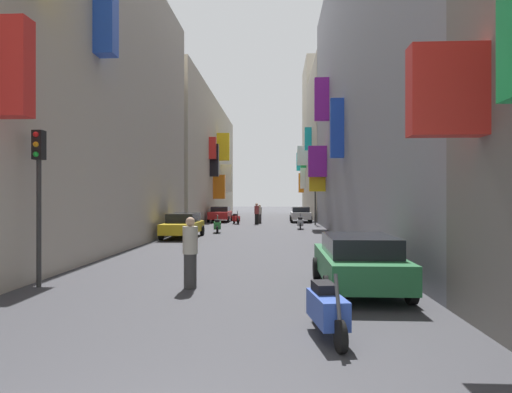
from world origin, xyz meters
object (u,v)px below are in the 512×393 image
(scooter_blue, at_px, (327,308))
(pedestrian_crossing, at_px, (260,214))
(pedestrian_near_left, at_px, (257,214))
(traffic_light_far_corner, at_px, (315,191))
(parked_car_silver, at_px, (300,214))
(traffic_light_near_corner, at_px, (39,180))
(parked_car_green, at_px, (358,261))
(pedestrian_near_right, at_px, (190,253))
(parked_car_yellow, at_px, (183,225))
(scooter_red, at_px, (236,219))
(scooter_silver, at_px, (300,223))
(parked_car_red, at_px, (220,214))
(scooter_green, at_px, (217,225))

(scooter_blue, relative_size, pedestrian_crossing, 1.22)
(pedestrian_near_left, height_order, traffic_light_far_corner, traffic_light_far_corner)
(parked_car_silver, distance_m, traffic_light_near_corner, 30.43)
(parked_car_green, bearing_deg, pedestrian_near_left, 98.32)
(pedestrian_near_right, bearing_deg, parked_car_yellow, 103.12)
(parked_car_yellow, bearing_deg, pedestrian_near_right, -76.88)
(scooter_blue, distance_m, traffic_light_near_corner, 8.13)
(parked_car_green, xyz_separation_m, scooter_red, (-5.54, 26.05, -0.27))
(pedestrian_near_left, bearing_deg, pedestrian_near_right, -90.94)
(parked_car_yellow, height_order, traffic_light_far_corner, traffic_light_far_corner)
(scooter_silver, xyz_separation_m, traffic_light_far_corner, (1.47, 4.72, 2.29))
(parked_car_yellow, xyz_separation_m, parked_car_green, (7.33, -13.52, 0.00))
(scooter_blue, bearing_deg, scooter_silver, 88.12)
(pedestrian_crossing, bearing_deg, parked_car_yellow, -105.39)
(traffic_light_far_corner, bearing_deg, scooter_blue, -94.47)
(scooter_red, bearing_deg, pedestrian_near_right, -87.03)
(parked_car_red, bearing_deg, pedestrian_crossing, -29.21)
(pedestrian_near_right, bearing_deg, parked_car_red, 96.05)
(parked_car_silver, height_order, pedestrian_near_left, pedestrian_near_left)
(scooter_red, height_order, traffic_light_far_corner, traffic_light_far_corner)
(parked_car_red, bearing_deg, parked_car_green, -76.01)
(scooter_red, relative_size, pedestrian_near_right, 1.00)
(scooter_blue, bearing_deg, traffic_light_near_corner, 152.53)
(scooter_blue, distance_m, pedestrian_near_right, 4.76)
(scooter_silver, xyz_separation_m, traffic_light_near_corner, (-7.72, -20.55, 2.28))
(parked_car_silver, bearing_deg, scooter_blue, -92.18)
(scooter_red, relative_size, scooter_green, 0.99)
(pedestrian_crossing, distance_m, traffic_light_near_corner, 27.62)
(pedestrian_near_right, bearing_deg, traffic_light_near_corner, -179.29)
(parked_car_red, xyz_separation_m, scooter_silver, (6.91, -8.70, -0.29))
(scooter_blue, bearing_deg, pedestrian_near_right, 129.63)
(parked_car_yellow, relative_size, scooter_silver, 2.37)
(scooter_red, bearing_deg, pedestrian_near_left, -10.19)
(pedestrian_near_left, bearing_deg, scooter_green, -103.56)
(traffic_light_far_corner, bearing_deg, pedestrian_crossing, 157.77)
(pedestrian_near_left, bearing_deg, traffic_light_far_corner, -5.57)
(scooter_green, relative_size, traffic_light_near_corner, 0.45)
(scooter_blue, xyz_separation_m, traffic_light_far_corner, (2.26, 28.88, 2.29))
(parked_car_red, bearing_deg, scooter_blue, -79.45)
(scooter_red, bearing_deg, scooter_blue, -81.61)
(parked_car_red, bearing_deg, traffic_light_near_corner, -91.58)
(scooter_green, relative_size, pedestrian_crossing, 1.13)
(scooter_silver, distance_m, pedestrian_near_left, 6.22)
(scooter_silver, distance_m, scooter_blue, 24.17)
(scooter_silver, bearing_deg, parked_car_green, -88.96)
(parked_car_red, bearing_deg, scooter_red, -61.31)
(parked_car_red, xyz_separation_m, scooter_blue, (6.12, -32.86, -0.29))
(parked_car_yellow, height_order, scooter_silver, parked_car_yellow)
(parked_car_red, distance_m, scooter_red, 3.65)
(parked_car_green, distance_m, scooter_silver, 20.54)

